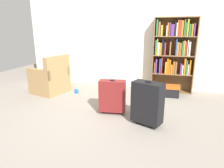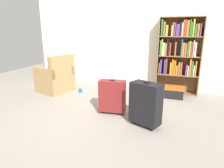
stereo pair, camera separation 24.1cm
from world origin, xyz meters
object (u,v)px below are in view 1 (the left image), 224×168
suitcase_black (147,102)px  suitcase_dark_red (112,96)px  bookshelf (173,51)px  mug (76,91)px  storage_box (170,91)px  armchair (51,80)px

suitcase_black → suitcase_dark_red: 0.70m
bookshelf → mug: bearing=-161.0°
storage_box → bookshelf: bearing=86.8°
mug → storage_box: bearing=9.5°
mug → storage_box: storage_box is taller
bookshelf → suitcase_black: bearing=-101.8°
mug → storage_box: 2.19m
bookshelf → mug: size_ratio=14.59×
mug → suitcase_dark_red: (1.14, -0.90, 0.28)m
armchair → bookshelf: bearing=17.0°
armchair → mug: bearing=9.6°
bookshelf → suitcase_dark_red: 2.06m
bookshelf → suitcase_dark_red: size_ratio=2.77×
storage_box → suitcase_black: bearing=-103.9°
mug → suitcase_dark_red: suitcase_dark_red is taller
storage_box → suitcase_black: suitcase_black is taller
suitcase_dark_red → mug: bearing=141.7°
armchair → storage_box: bearing=9.5°
bookshelf → mug: 2.49m
armchair → storage_box: (2.77, 0.47, -0.19)m
armchair → suitcase_black: bearing=-24.4°
bookshelf → storage_box: bearing=-93.2°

